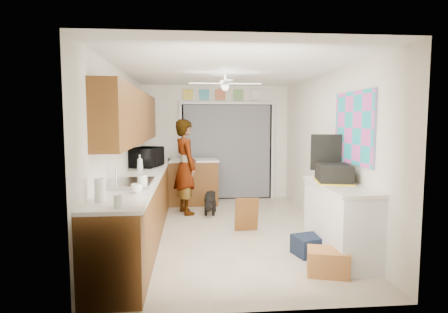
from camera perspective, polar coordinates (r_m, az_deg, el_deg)
name	(u,v)px	position (r m, az deg, el deg)	size (l,w,h in m)	color
floor	(226,231)	(6.02, 0.34, -11.33)	(5.00, 5.00, 0.00)	#BDB198
ceiling	(226,70)	(5.81, 0.36, 12.98)	(5.00, 5.00, 0.00)	white
wall_back	(216,143)	(8.27, -1.28, 2.11)	(3.20, 3.20, 0.00)	white
wall_front	(253,177)	(3.32, 4.40, -3.17)	(3.20, 3.20, 0.00)	white
wall_left	(121,153)	(5.85, -15.44, 0.46)	(5.00, 5.00, 0.00)	white
wall_right	(327,152)	(6.14, 15.38, 0.69)	(5.00, 5.00, 0.00)	white
left_base_cabinets	(142,205)	(5.93, -12.36, -7.23)	(0.60, 4.80, 0.90)	brown
left_countertop	(142,175)	(5.84, -12.36, -2.74)	(0.62, 4.80, 0.04)	white
upper_cabinets	(133,117)	(6.00, -13.72, 5.88)	(0.32, 4.00, 0.80)	brown
sink_basin	(132,184)	(4.86, -13.87, -4.03)	(0.50, 0.76, 0.06)	silver
faucet	(116,176)	(4.88, -16.10, -2.92)	(0.03, 0.03, 0.22)	silver
peninsula_base	(193,183)	(7.85, -4.68, -3.98)	(1.00, 0.60, 0.90)	brown
peninsula_top	(193,160)	(7.78, -4.71, -0.57)	(1.04, 0.64, 0.04)	white
back_opening_recess	(227,152)	(8.27, 0.47, 0.72)	(2.00, 0.06, 2.10)	black
curtain_panel	(227,152)	(8.23, 0.49, 0.70)	(1.90, 0.03, 2.05)	gray
door_trim_left	(181,152)	(8.21, -6.62, 0.65)	(0.06, 0.04, 2.10)	white
door_trim_right	(273,152)	(8.40, 7.43, 0.75)	(0.06, 0.04, 2.10)	white
door_trim_head	(227,103)	(8.22, 0.49, 8.16)	(2.10, 0.04, 0.06)	white
header_frame_0	(188,94)	(8.22, -5.51, 9.39)	(0.22, 0.02, 0.22)	#DBCA49
header_frame_1	(204,95)	(8.23, -3.04, 9.40)	(0.22, 0.02, 0.22)	#46A6BC
header_frame_2	(220,95)	(8.25, -0.58, 9.40)	(0.22, 0.02, 0.22)	#C26B49
header_frame_3	(238,95)	(8.29, 2.22, 9.38)	(0.22, 0.02, 0.22)	#74A75F
header_frame_4	(257,95)	(8.35, 4.98, 9.33)	(0.22, 0.02, 0.22)	silver
route66_sign	(172,94)	(8.23, -7.98, 9.35)	(0.22, 0.02, 0.26)	silver
right_counter_base	(340,222)	(5.08, 17.23, -9.52)	(0.50, 1.40, 0.90)	white
right_counter_top	(340,186)	(4.98, 17.28, -4.30)	(0.54, 1.44, 0.04)	white
abstract_painting	(354,128)	(5.19, 19.13, 4.14)	(0.03, 1.15, 0.95)	#E353BA
ceiling_fan	(225,84)	(5.99, 0.17, 11.02)	(1.14, 1.14, 0.24)	white
microwave	(147,157)	(6.64, -11.65, -0.09)	(0.61, 0.42, 0.34)	black
soap_bottle	(140,163)	(6.18, -12.69, -0.90)	(0.10, 0.10, 0.26)	silver
cup	(137,188)	(4.30, -13.17, -4.76)	(0.13, 0.13, 0.10)	white
jar_a	(143,182)	(4.59, -12.31, -3.75)	(0.11, 0.11, 0.16)	silver
jar_b	(118,202)	(3.63, -15.85, -6.64)	(0.08, 0.08, 0.12)	silver
paper_towel_roll	(100,190)	(3.94, -18.39, -4.89)	(0.11, 0.11, 0.23)	white
suitcase	(333,173)	(5.12, 16.35, -2.46)	(0.41, 0.54, 0.23)	black
suitcase_rim	(333,182)	(5.14, 16.31, -3.68)	(0.44, 0.58, 0.02)	yellow
suitcase_lid	(326,152)	(5.36, 15.29, 0.61)	(0.42, 0.03, 0.50)	black
cardboard_box	(328,262)	(4.58, 15.55, -15.23)	(0.46, 0.34, 0.29)	#B26C38
navy_crate	(310,245)	(5.13, 13.03, -13.04)	(0.41, 0.34, 0.25)	black
cabinet_door_panel	(247,214)	(5.95, 3.47, -8.80)	(0.37, 0.03, 0.55)	brown
man	(186,167)	(7.01, -5.88, -1.55)	(0.64, 0.42, 1.77)	white
dog	(210,202)	(7.05, -2.11, -6.97)	(0.24, 0.56, 0.44)	black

